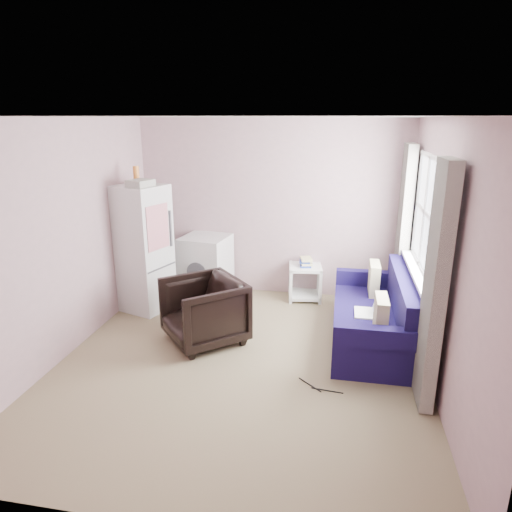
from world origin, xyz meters
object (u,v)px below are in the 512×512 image
at_px(fridge, 144,248).
at_px(sofa, 376,319).
at_px(armchair, 204,308).
at_px(side_table, 305,280).
at_px(washing_machine, 206,265).

relative_size(fridge, sofa, 1.04).
relative_size(armchair, side_table, 1.35).
bearing_deg(armchair, side_table, 104.92).
xyz_separation_m(fridge, side_table, (2.08, 0.72, -0.56)).
bearing_deg(sofa, armchair, -170.44).
bearing_deg(sofa, fridge, 171.03).
distance_m(fridge, sofa, 3.07).
bearing_deg(side_table, armchair, -124.33).
bearing_deg(washing_machine, armchair, -66.17).
distance_m(armchair, sofa, 1.97).
xyz_separation_m(fridge, washing_machine, (0.66, 0.60, -0.39)).
distance_m(side_table, sofa, 1.50).
bearing_deg(washing_machine, side_table, 13.20).
height_order(armchair, fridge, fridge).
height_order(washing_machine, side_table, washing_machine).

